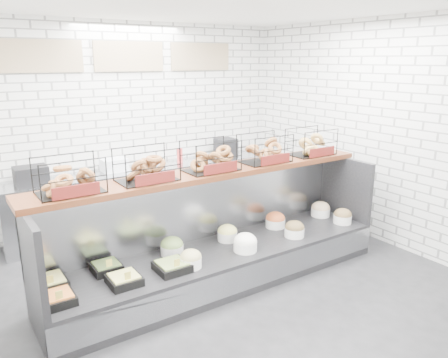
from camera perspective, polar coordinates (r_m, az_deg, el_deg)
ground at (r=4.94m, az=1.70°, el=-14.47°), size 5.50×5.50×0.00m
room_shell at (r=4.81m, az=-2.33°, el=10.59°), size 5.02×5.51×3.01m
display_case at (r=5.04m, az=-0.53°, el=-9.61°), size 4.00×0.90×1.20m
bagel_shelf at (r=4.84m, az=-1.74°, el=2.52°), size 4.10×0.50×0.40m
prep_counter at (r=6.72m, az=-10.40°, el=-2.12°), size 4.00×0.60×1.20m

